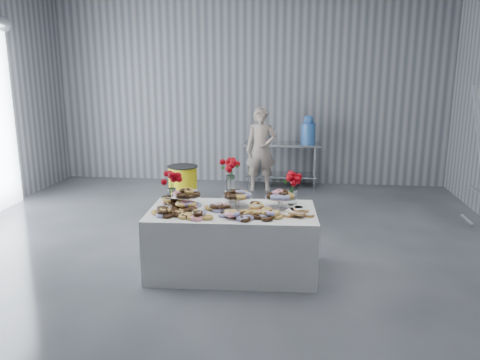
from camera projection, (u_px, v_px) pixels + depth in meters
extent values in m
plane|color=#34363B|center=(210.00, 267.00, 5.63)|extent=(9.00, 9.00, 0.00)
cube|color=gray|center=(249.00, 86.00, 9.52)|extent=(8.00, 0.04, 4.00)
cube|color=silver|center=(232.00, 241.00, 5.43)|extent=(1.95, 1.10, 0.75)
cube|color=silver|center=(282.00, 144.00, 9.31)|extent=(1.50, 0.60, 0.04)
cube|color=silver|center=(282.00, 175.00, 9.45)|extent=(1.40, 0.55, 0.03)
cylinder|color=silver|center=(249.00, 168.00, 9.24)|extent=(0.04, 0.04, 0.86)
cylinder|color=silver|center=(315.00, 169.00, 9.09)|extent=(0.04, 0.04, 0.86)
cylinder|color=silver|center=(251.00, 163.00, 9.73)|extent=(0.04, 0.04, 0.86)
cylinder|color=silver|center=(314.00, 164.00, 9.57)|extent=(0.04, 0.04, 0.86)
cylinder|color=silver|center=(187.00, 201.00, 5.51)|extent=(0.06, 0.06, 0.12)
cylinder|color=silver|center=(187.00, 195.00, 5.50)|extent=(0.36, 0.36, 0.01)
cylinder|color=silver|center=(237.00, 202.00, 5.47)|extent=(0.06, 0.06, 0.12)
cylinder|color=silver|center=(237.00, 196.00, 5.46)|extent=(0.36, 0.36, 0.01)
cylinder|color=silver|center=(280.00, 202.00, 5.44)|extent=(0.06, 0.06, 0.12)
cylinder|color=silver|center=(280.00, 197.00, 5.42)|extent=(0.36, 0.36, 0.01)
cylinder|color=white|center=(172.00, 196.00, 5.62)|extent=(0.11, 0.11, 0.18)
cylinder|color=#1E5919|center=(171.00, 185.00, 5.59)|extent=(0.04, 0.04, 0.18)
cylinder|color=white|center=(293.00, 197.00, 5.57)|extent=(0.11, 0.11, 0.18)
cylinder|color=#1E5919|center=(293.00, 186.00, 5.54)|extent=(0.04, 0.04, 0.18)
cylinder|color=silver|center=(230.00, 196.00, 5.67)|extent=(0.14, 0.14, 0.15)
cylinder|color=white|center=(230.00, 183.00, 5.63)|extent=(0.11, 0.11, 0.18)
cylinder|color=#1E5919|center=(230.00, 172.00, 5.60)|extent=(0.04, 0.04, 0.18)
cylinder|color=#3E7ED5|center=(308.00, 133.00, 9.20)|extent=(0.28, 0.28, 0.40)
sphere|color=#3E7ED5|center=(308.00, 120.00, 9.14)|extent=(0.20, 0.20, 0.20)
imported|color=#CC8C93|center=(261.00, 149.00, 9.08)|extent=(0.62, 0.44, 1.62)
cylinder|color=yellow|center=(183.00, 186.00, 8.22)|extent=(0.49, 0.49, 0.66)
cylinder|color=black|center=(182.00, 166.00, 8.14)|extent=(0.53, 0.53, 0.02)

